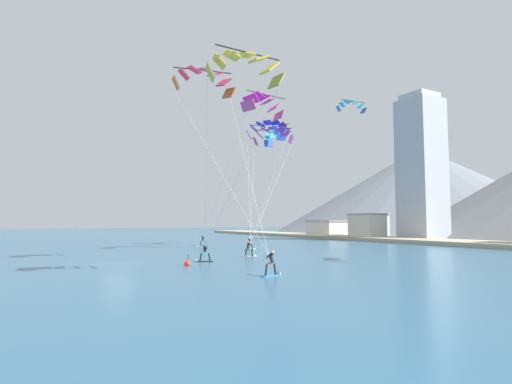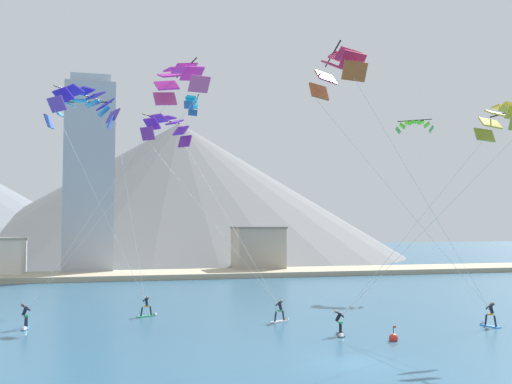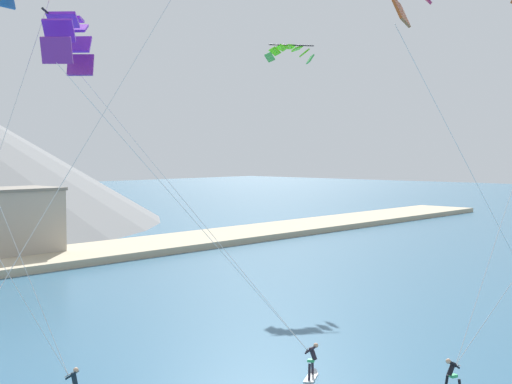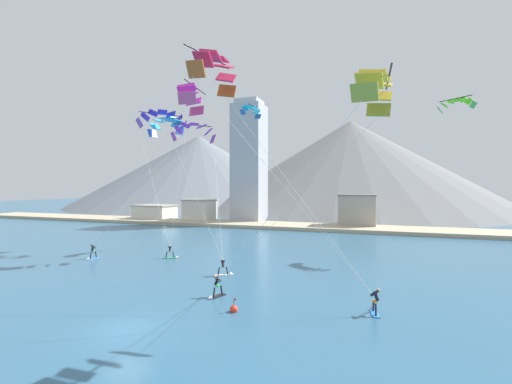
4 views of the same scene
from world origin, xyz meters
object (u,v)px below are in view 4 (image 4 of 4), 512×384
parafoil_kite_far_left (374,90)px  race_marker_buoy (234,309)px  kitesurfer_mid_center (172,254)px  kitesurfer_far_left (215,291)px  kitesurfer_far_right (92,254)px  parafoil_kite_near_trail (194,131)px  parafoil_kite_distant_mid_solo (456,103)px  kitesurfer_near_trail (225,270)px  parafoil_kite_far_right (190,97)px  kitesurfer_near_lead (374,305)px  parafoil_kite_near_lead (216,70)px  parafoil_kite_distant_low_drift (166,125)px  parafoil_kite_mid_center (162,118)px  parafoil_kite_distant_high_outer (251,110)px

parafoil_kite_far_left → race_marker_buoy: bearing=-175.0°
kitesurfer_mid_center → kitesurfer_far_left: (11.24, -11.12, 0.03)m
kitesurfer_far_right → race_marker_buoy: 24.36m
kitesurfer_far_left → parafoil_kite_near_trail: bearing=125.6°
parafoil_kite_distant_mid_solo → kitesurfer_mid_center: bearing=-154.9°
kitesurfer_near_trail → kitesurfer_far_right: kitesurfer_far_right is taller
parafoil_kite_near_trail → parafoil_kite_far_right: (0.66, -1.95, 3.63)m
kitesurfer_near_lead → race_marker_buoy: 9.37m
parafoil_kite_near_lead → parafoil_kite_distant_low_drift: size_ratio=2.78×
kitesurfer_near_lead → race_marker_buoy: kitesurfer_near_lead is taller
kitesurfer_near_lead → kitesurfer_far_left: 11.44m
kitesurfer_near_trail → parafoil_kite_mid_center: bearing=143.5°
kitesurfer_near_trail → parafoil_kite_far_left: parafoil_kite_far_left is taller
kitesurfer_near_lead → parafoil_kite_near_trail: (-21.11, 12.93, 14.65)m
kitesurfer_mid_center → parafoil_kite_distant_high_outer: (5.13, 13.01, 19.31)m
parafoil_kite_far_left → parafoil_kite_far_right: (-20.37, 13.13, 4.64)m
kitesurfer_far_right → parafoil_kite_far_left: parafoil_kite_far_left is taller
kitesurfer_far_left → parafoil_kite_near_lead: parafoil_kite_near_lead is taller
kitesurfer_near_trail → kitesurfer_far_right: 17.81m
parafoil_kite_distant_high_outer → race_marker_buoy: parafoil_kite_distant_high_outer is taller
kitesurfer_far_left → kitesurfer_near_lead: bearing=3.1°
parafoil_kite_distant_mid_solo → parafoil_kite_distant_high_outer: bearing=-175.7°
parafoil_kite_distant_low_drift → parafoil_kite_far_right: bearing=-40.0°
kitesurfer_far_right → race_marker_buoy: kitesurfer_far_right is taller
kitesurfer_mid_center → race_marker_buoy: (13.76, -13.41, -0.31)m
parafoil_kite_near_lead → race_marker_buoy: bearing=-43.6°
kitesurfer_near_trail → kitesurfer_mid_center: kitesurfer_near_trail is taller
parafoil_kite_mid_center → parafoil_kite_near_lead: bearing=-45.3°
kitesurfer_near_trail → parafoil_kite_near_trail: (-7.68, 7.47, 14.70)m
kitesurfer_far_right → parafoil_kite_far_left: (31.09, -9.09, 13.64)m
kitesurfer_far_right → parafoil_kite_near_trail: (10.06, 5.99, 14.65)m
parafoil_kite_distant_low_drift → parafoil_kite_mid_center: bearing=-72.1°
parafoil_kite_far_left → kitesurfer_near_lead: bearing=87.9°
kitesurfer_near_trail → kitesurfer_near_lead: bearing=-22.1°
kitesurfer_near_trail → parafoil_kite_distant_high_outer: size_ratio=0.39×
kitesurfer_mid_center → parafoil_kite_near_lead: 23.07m
parafoil_kite_distant_low_drift → parafoil_kite_near_lead: bearing=-46.9°
kitesurfer_far_right → kitesurfer_near_lead: bearing=-12.5°
kitesurfer_far_left → parafoil_kite_distant_mid_solo: bearing=51.5°
kitesurfer_far_right → parafoil_kite_far_right: parafoil_kite_far_right is taller
kitesurfer_near_trail → parafoil_kite_near_lead: 17.87m
parafoil_kite_mid_center → kitesurfer_mid_center: bearing=-47.2°
kitesurfer_mid_center → parafoil_kite_far_left: size_ratio=0.13×
kitesurfer_far_left → parafoil_kite_near_trail: 22.23m
kitesurfer_mid_center → kitesurfer_far_right: 9.23m
parafoil_kite_distant_high_outer → parafoil_kite_near_trail: bearing=-108.7°
parafoil_kite_mid_center → parafoil_kite_distant_mid_solo: bearing=14.1°
parafoil_kite_near_lead → parafoil_kite_distant_low_drift: parafoil_kite_near_lead is taller
parafoil_kite_distant_high_outer → parafoil_kite_distant_low_drift: 12.59m
kitesurfer_near_trail → parafoil_kite_far_right: 20.39m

